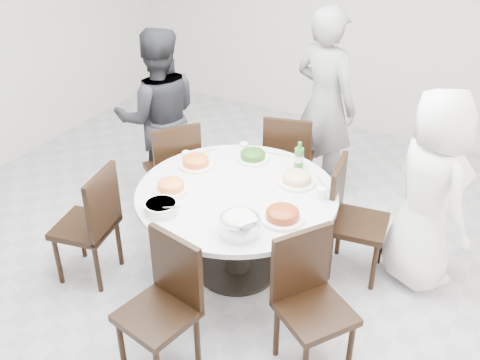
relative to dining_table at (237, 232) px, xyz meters
The scene contains 22 objects.
floor 0.38m from the dining_table, 127.75° to the left, with size 6.00×6.00×0.01m, color #A6A6AB.
wall_back 3.20m from the dining_table, 90.45° to the left, with size 6.00×0.01×2.80m, color silver.
dining_table is the anchor object (origin of this frame).
chair_ne 0.94m from the dining_table, 28.73° to the left, with size 0.42×0.42×0.95m, color black.
chair_n 1.12m from the dining_table, 93.50° to the left, with size 0.42×0.42×0.95m, color black.
chair_nw 1.02m from the dining_table, 153.72° to the left, with size 0.42×0.42×0.95m, color black.
chair_sw 1.16m from the dining_table, 149.62° to the right, with size 0.42×0.42×0.95m, color black.
chair_s 1.09m from the dining_table, 88.10° to the right, with size 0.42×0.42×0.95m, color black.
chair_se 1.07m from the dining_table, 33.67° to the right, with size 0.42×0.42×0.95m, color black.
diner_right 1.47m from the dining_table, 26.39° to the left, with size 0.77×0.50×1.57m, color white.
diner_middle 1.58m from the dining_table, 86.18° to the left, with size 0.66×0.43×1.81m, color black.
diner_left 1.42m from the dining_table, 150.67° to the left, with size 0.80×0.62×1.65m, color black.
dish_greens 0.64m from the dining_table, 103.65° to the left, with size 0.26×0.26×0.07m, color white.
dish_pale 0.62m from the dining_table, 42.37° to the left, with size 0.28×0.28×0.08m, color white.
dish_orange 0.64m from the dining_table, 160.04° to the left, with size 0.27×0.27×0.07m, color white.
dish_redbrown 0.64m from the dining_table, 21.01° to the right, with size 0.30×0.30×0.07m, color white.
dish_tofu 0.63m from the dining_table, 151.55° to the right, with size 0.25×0.25×0.07m, color white.
rice_bowl 0.68m from the dining_table, 58.88° to the right, with size 0.27×0.27×0.12m, color silver.
soup_bowl 0.72m from the dining_table, 123.93° to the right, with size 0.24×0.24×0.07m, color white.
beverage_bottle 0.76m from the dining_table, 61.54° to the left, with size 0.07×0.07×0.25m, color #29682A.
tea_cups 0.71m from the dining_table, 91.82° to the left, with size 0.07×0.07×0.08m, color white.
chopsticks 0.79m from the dining_table, 92.95° to the left, with size 0.24×0.04×0.01m, color tan, non-canonical shape.
Camera 1 is at (1.73, -3.10, 2.95)m, focal length 42.00 mm.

